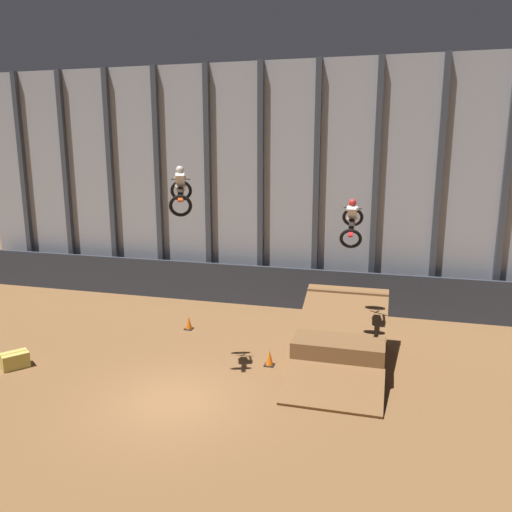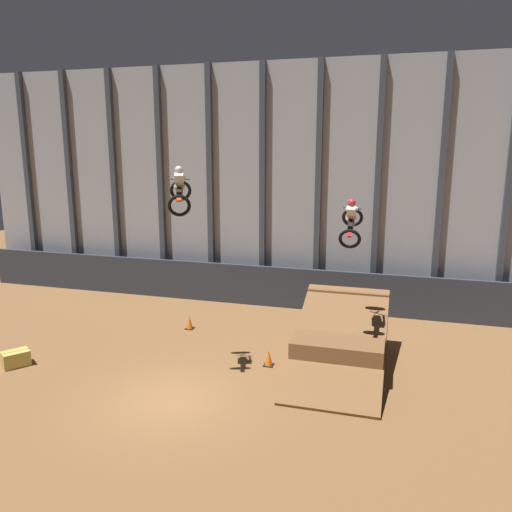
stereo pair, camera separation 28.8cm
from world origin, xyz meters
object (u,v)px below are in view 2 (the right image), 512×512
(traffic_cone_near_ramp, at_px, (269,358))
(hay_bale_trackside, at_px, (16,359))
(dirt_ramp, at_px, (342,340))
(traffic_cone_arena_edge, at_px, (190,323))
(rider_bike_left_air, at_px, (180,191))
(rider_bike_right_air, at_px, (351,222))

(traffic_cone_near_ramp, relative_size, hay_bale_trackside, 0.54)
(dirt_ramp, bearing_deg, traffic_cone_arena_edge, 167.82)
(rider_bike_left_air, relative_size, traffic_cone_near_ramp, 3.23)
(traffic_cone_arena_edge, height_order, hay_bale_trackside, traffic_cone_arena_edge)
(rider_bike_left_air, bearing_deg, traffic_cone_near_ramp, 4.18)
(rider_bike_left_air, distance_m, rider_bike_right_air, 5.77)
(dirt_ramp, relative_size, rider_bike_right_air, 3.19)
(rider_bike_left_air, relative_size, rider_bike_right_air, 1.00)
(traffic_cone_near_ramp, xyz_separation_m, hay_bale_trackside, (-8.77, -2.56, -0.00))
(traffic_cone_near_ramp, bearing_deg, rider_bike_right_air, 9.21)
(rider_bike_right_air, relative_size, traffic_cone_arena_edge, 3.22)
(dirt_ramp, height_order, traffic_cone_arena_edge, dirt_ramp)
(rider_bike_left_air, height_order, hay_bale_trackside, rider_bike_left_air)
(dirt_ramp, xyz_separation_m, hay_bale_trackside, (-11.25, -3.79, -0.52))
(dirt_ramp, distance_m, rider_bike_left_air, 8.00)
(rider_bike_left_air, xyz_separation_m, traffic_cone_near_ramp, (2.68, 1.33, -6.06))
(rider_bike_right_air, bearing_deg, traffic_cone_near_ramp, -173.08)
(dirt_ramp, distance_m, hay_bale_trackside, 11.88)
(rider_bike_right_air, bearing_deg, hay_bale_trackside, -167.67)
(rider_bike_left_air, relative_size, traffic_cone_arena_edge, 3.23)
(rider_bike_left_air, distance_m, hay_bale_trackside, 8.68)
(traffic_cone_arena_edge, relative_size, hay_bale_trackside, 0.54)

